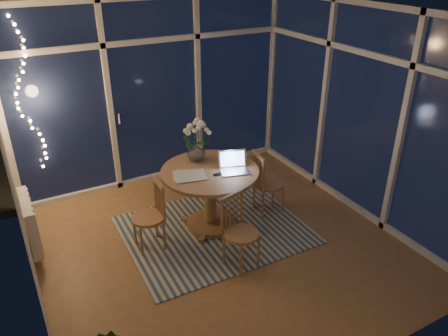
{
  "coord_description": "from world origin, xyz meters",
  "views": [
    {
      "loc": [
        -1.98,
        -3.67,
        3.15
      ],
      "look_at": [
        0.16,
        0.25,
        0.86
      ],
      "focal_mm": 35.0,
      "sensor_mm": 36.0,
      "label": 1
    }
  ],
  "objects_px": {
    "chair_left": "(148,216)",
    "flower_vase": "(196,153)",
    "chair_right": "(269,182)",
    "chair_front": "(242,232)",
    "laptop": "(235,162)",
    "dining_table": "(210,199)"
  },
  "relations": [
    {
      "from": "chair_right",
      "to": "chair_left",
      "type": "bearing_deg",
      "value": 97.05
    },
    {
      "from": "chair_front",
      "to": "chair_left",
      "type": "bearing_deg",
      "value": 121.23
    },
    {
      "from": "laptop",
      "to": "chair_front",
      "type": "bearing_deg",
      "value": -96.48
    },
    {
      "from": "chair_front",
      "to": "flower_vase",
      "type": "distance_m",
      "value": 1.22
    },
    {
      "from": "chair_left",
      "to": "laptop",
      "type": "xyz_separation_m",
      "value": [
        1.05,
        -0.14,
        0.49
      ]
    },
    {
      "from": "dining_table",
      "to": "chair_right",
      "type": "xyz_separation_m",
      "value": [
        0.81,
        -0.06,
        0.05
      ]
    },
    {
      "from": "chair_left",
      "to": "chair_right",
      "type": "bearing_deg",
      "value": 90.81
    },
    {
      "from": "chair_left",
      "to": "chair_front",
      "type": "bearing_deg",
      "value": 46.61
    },
    {
      "from": "chair_left",
      "to": "flower_vase",
      "type": "xyz_separation_m",
      "value": [
        0.79,
        0.35,
        0.47
      ]
    },
    {
      "from": "dining_table",
      "to": "laptop",
      "type": "bearing_deg",
      "value": -36.59
    },
    {
      "from": "flower_vase",
      "to": "chair_left",
      "type": "bearing_deg",
      "value": -156.02
    },
    {
      "from": "chair_left",
      "to": "flower_vase",
      "type": "bearing_deg",
      "value": 115.59
    },
    {
      "from": "flower_vase",
      "to": "laptop",
      "type": "bearing_deg",
      "value": -61.94
    },
    {
      "from": "dining_table",
      "to": "chair_left",
      "type": "distance_m",
      "value": 0.81
    },
    {
      "from": "chair_right",
      "to": "flower_vase",
      "type": "height_order",
      "value": "flower_vase"
    },
    {
      "from": "chair_left",
      "to": "chair_front",
      "type": "relative_size",
      "value": 1.0
    },
    {
      "from": "chair_right",
      "to": "laptop",
      "type": "xyz_separation_m",
      "value": [
        -0.58,
        -0.11,
        0.47
      ]
    },
    {
      "from": "dining_table",
      "to": "chair_left",
      "type": "height_order",
      "value": "chair_left"
    },
    {
      "from": "chair_right",
      "to": "flower_vase",
      "type": "distance_m",
      "value": 1.02
    },
    {
      "from": "chair_right",
      "to": "chair_front",
      "type": "relative_size",
      "value": 1.04
    },
    {
      "from": "laptop",
      "to": "flower_vase",
      "type": "bearing_deg",
      "value": 134.85
    },
    {
      "from": "chair_front",
      "to": "flower_vase",
      "type": "height_order",
      "value": "flower_vase"
    }
  ]
}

